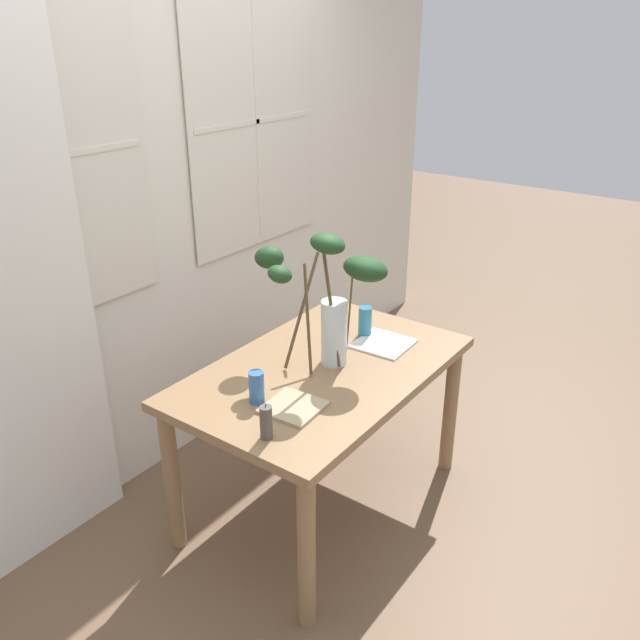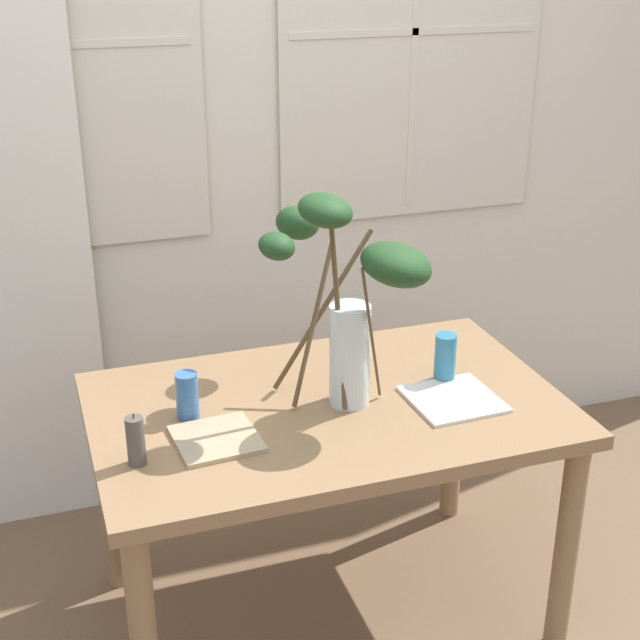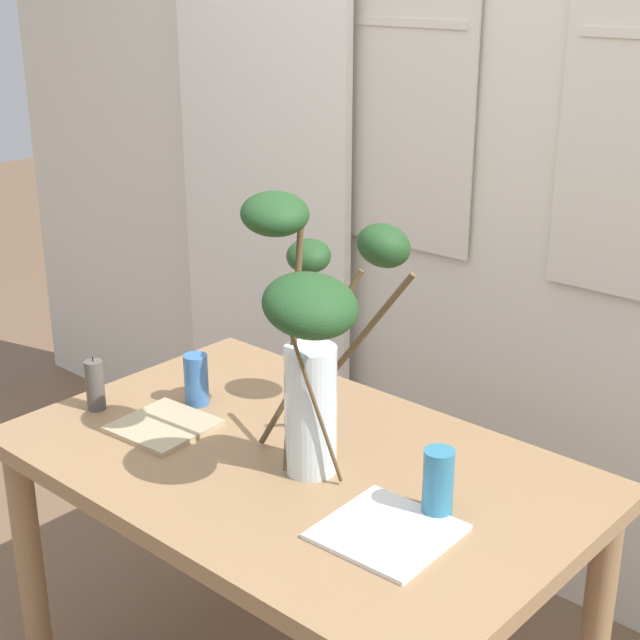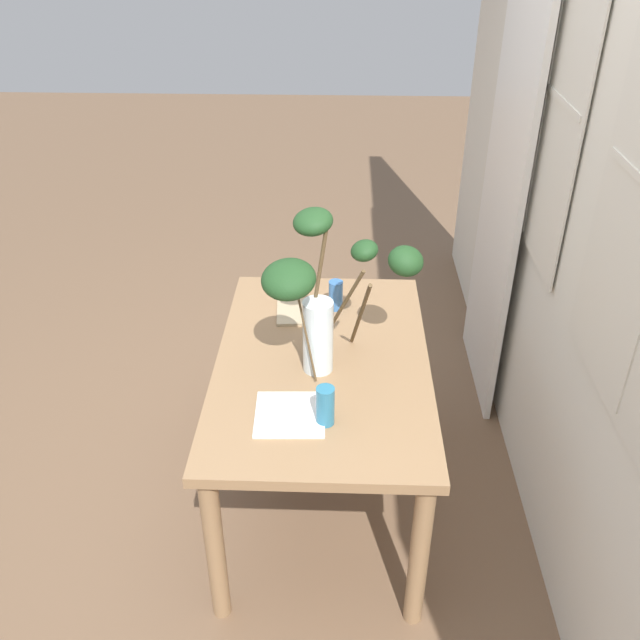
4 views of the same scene
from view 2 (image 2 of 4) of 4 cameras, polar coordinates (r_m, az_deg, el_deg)
name	(u,v)px [view 2 (image 2 of 4)]	position (r m, az deg, el deg)	size (l,w,h in m)	color
ground	(326,611)	(3.00, 0.40, -17.65)	(14.00, 14.00, 0.00)	brown
back_wall_with_windows	(237,115)	(3.22, -5.16, 12.59)	(4.79, 0.14, 2.72)	silver
dining_table	(327,435)	(2.62, 0.44, -7.16)	(1.31, 0.83, 0.74)	#93704C
vase_with_branches	(348,290)	(2.46, 1.74, 1.86)	(0.46, 0.62, 0.63)	silver
drinking_glass_blue_left	(187,396)	(2.50, -8.27, -4.70)	(0.06, 0.06, 0.13)	#386BAD
drinking_glass_blue_right	(445,358)	(2.69, 7.80, -2.35)	(0.06, 0.06, 0.15)	teal
plate_square_left	(216,439)	(2.41, -6.47, -7.37)	(0.21, 0.21, 0.01)	tan
plate_square_right	(453,399)	(2.61, 8.28, -4.90)	(0.24, 0.24, 0.01)	white
pillar_candle	(136,441)	(2.31, -11.40, -7.39)	(0.05, 0.05, 0.14)	#514C47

